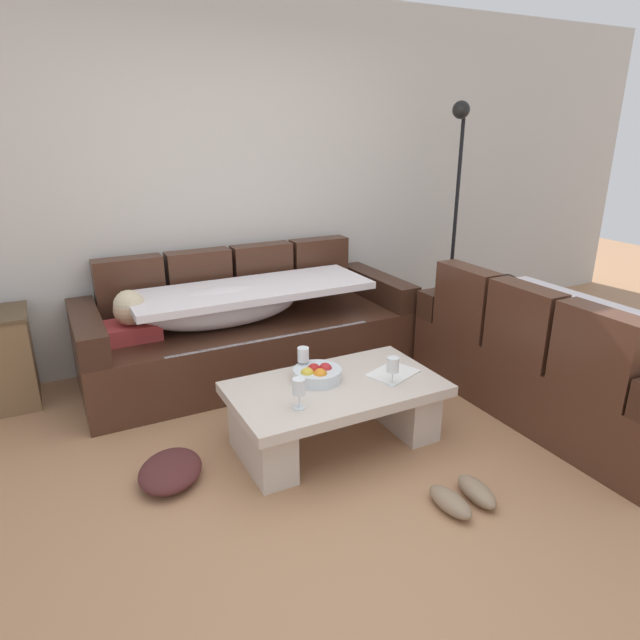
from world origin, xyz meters
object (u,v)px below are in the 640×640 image
(couch_along_wall, at_px, (244,330))
(couch_near_window, at_px, (557,360))
(wine_glass_far_back, at_px, (304,356))
(floor_lamp, at_px, (455,206))
(wine_glass_near_left, at_px, (299,388))
(coffee_table, at_px, (336,406))
(open_magazine, at_px, (393,373))
(wine_glass_near_right, at_px, (393,366))
(pair_of_shoes, at_px, (463,496))
(crumpled_garment, at_px, (170,471))
(fruit_bowl, at_px, (317,374))

(couch_along_wall, xyz_separation_m, couch_near_window, (1.60, -1.46, 0.01))
(wine_glass_far_back, distance_m, floor_lamp, 2.28)
(wine_glass_near_left, xyz_separation_m, wine_glass_far_back, (0.20, 0.36, 0.00))
(couch_near_window, height_order, wine_glass_far_back, couch_near_window)
(coffee_table, relative_size, wine_glass_near_left, 7.23)
(couch_near_window, distance_m, wine_glass_far_back, 1.66)
(wine_glass_near_left, bearing_deg, open_magazine, 10.16)
(couch_near_window, distance_m, wine_glass_near_right, 1.22)
(couch_along_wall, bearing_deg, pair_of_shoes, -78.32)
(crumpled_garment, bearing_deg, wine_glass_far_back, 9.21)
(wine_glass_far_back, xyz_separation_m, floor_lamp, (1.94, 1.03, 0.62))
(fruit_bowl, xyz_separation_m, pair_of_shoes, (0.36, -0.87, -0.38))
(couch_near_window, relative_size, pair_of_shoes, 6.06)
(couch_along_wall, xyz_separation_m, fruit_bowl, (0.05, -1.10, 0.09))
(wine_glass_near_left, xyz_separation_m, pair_of_shoes, (0.59, -0.63, -0.45))
(pair_of_shoes, bearing_deg, fruit_bowl, 112.60)
(coffee_table, bearing_deg, wine_glass_far_back, 115.17)
(couch_near_window, xyz_separation_m, wine_glass_near_left, (-1.79, 0.11, 0.16))
(couch_near_window, distance_m, pair_of_shoes, 1.33)
(couch_near_window, bearing_deg, crumpled_garment, 82.07)
(couch_along_wall, xyz_separation_m, wine_glass_far_back, (0.02, -0.98, 0.17))
(wine_glass_near_right, xyz_separation_m, crumpled_garment, (-1.23, 0.22, -0.44))
(couch_near_window, distance_m, coffee_table, 1.51)
(fruit_bowl, bearing_deg, open_magazine, -16.06)
(pair_of_shoes, bearing_deg, wine_glass_near_right, 90.82)
(couch_near_window, height_order, fruit_bowl, couch_near_window)
(wine_glass_near_right, height_order, wine_glass_far_back, same)
(fruit_bowl, distance_m, wine_glass_near_left, 0.34)
(couch_along_wall, distance_m, wine_glass_near_left, 1.37)
(open_magazine, distance_m, crumpled_garment, 1.36)
(couch_along_wall, height_order, wine_glass_near_left, couch_along_wall)
(open_magazine, height_order, pair_of_shoes, open_magazine)
(fruit_bowl, xyz_separation_m, wine_glass_near_left, (-0.23, -0.25, 0.07))
(wine_glass_far_back, bearing_deg, couch_near_window, -16.72)
(wine_glass_near_right, height_order, open_magazine, wine_glass_near_right)
(floor_lamp, bearing_deg, wine_glass_near_left, -146.95)
(coffee_table, bearing_deg, couch_near_window, -10.11)
(coffee_table, bearing_deg, open_magazine, -5.32)
(fruit_bowl, bearing_deg, couch_along_wall, 92.34)
(open_magazine, bearing_deg, pair_of_shoes, -116.49)
(wine_glass_near_right, xyz_separation_m, wine_glass_far_back, (-0.38, 0.36, 0.00))
(fruit_bowl, bearing_deg, wine_glass_near_left, -133.12)
(pair_of_shoes, xyz_separation_m, crumpled_garment, (-1.24, 0.85, 0.01))
(couch_near_window, bearing_deg, wine_glass_near_right, 84.46)
(fruit_bowl, relative_size, wine_glass_near_right, 1.69)
(coffee_table, xyz_separation_m, pair_of_shoes, (0.29, -0.78, -0.19))
(coffee_table, distance_m, floor_lamp, 2.38)
(wine_glass_far_back, bearing_deg, pair_of_shoes, -68.53)
(wine_glass_far_back, bearing_deg, crumpled_garment, -170.79)
(wine_glass_near_right, relative_size, crumpled_garment, 0.42)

